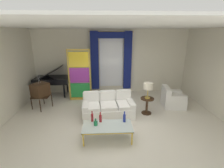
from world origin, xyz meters
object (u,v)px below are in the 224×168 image
object	(u,v)px
grand_piano	(53,79)
vintage_tv	(40,90)
stained_glass_divider	(80,76)
bottle_amber_squat	(124,118)
armchair_white	(172,99)
round_side_table	(147,104)
bottle_crystal_tall	(92,117)
bottle_blue_decanter	(100,118)
table_lamp_brass	(148,87)
bottle_ruby_flask	(96,123)
peacock_figurine	(91,98)
coffee_table	(107,127)
couch_white_long	(108,107)

from	to	relation	value
grand_piano	vintage_tv	bearing A→B (deg)	-93.13
vintage_tv	stained_glass_divider	bearing A→B (deg)	28.76
bottle_amber_squat	armchair_white	distance (m)	2.81
stained_glass_divider	round_side_table	xyz separation A→B (m)	(2.57, -1.42, -0.70)
bottle_crystal_tall	stained_glass_divider	world-z (taller)	stained_glass_divider
bottle_blue_decanter	bottle_crystal_tall	size ratio (longest dim) A/B	0.93
table_lamp_brass	round_side_table	bearing A→B (deg)	90.00
bottle_ruby_flask	armchair_white	bearing A→B (deg)	33.65
peacock_figurine	round_side_table	xyz separation A→B (m)	(2.08, -0.99, 0.14)
vintage_tv	coffee_table	bearing A→B (deg)	-39.77
coffee_table	grand_piano	size ratio (longest dim) A/B	0.90
stained_glass_divider	peacock_figurine	size ratio (longest dim) A/B	3.67
grand_piano	couch_white_long	bearing A→B (deg)	-39.94
vintage_tv	grand_piano	world-z (taller)	grand_piano
bottle_crystal_tall	bottle_amber_squat	distance (m)	0.91
bottle_ruby_flask	round_side_table	bearing A→B (deg)	38.04
bottle_amber_squat	peacock_figurine	distance (m)	2.52
couch_white_long	peacock_figurine	world-z (taller)	couch_white_long
grand_piano	bottle_crystal_tall	bearing A→B (deg)	-58.02
round_side_table	couch_white_long	bearing A→B (deg)	-177.86
stained_glass_divider	round_side_table	size ratio (longest dim) A/B	3.70
bottle_crystal_tall	stained_glass_divider	xyz separation A→B (m)	(-0.68, 2.60, 0.51)
coffee_table	bottle_amber_squat	xyz separation A→B (m)	(0.48, 0.18, 0.16)
vintage_tv	peacock_figurine	bearing A→B (deg)	10.18
bottle_blue_decanter	stained_glass_divider	size ratio (longest dim) A/B	0.14
armchair_white	bottle_amber_squat	bearing A→B (deg)	-139.60
bottle_blue_decanter	round_side_table	distance (m)	2.06
peacock_figurine	armchair_white	bearing A→B (deg)	-7.56
armchair_white	round_side_table	world-z (taller)	armchair_white
bottle_crystal_tall	bottle_amber_squat	xyz separation A→B (m)	(0.91, -0.07, -0.00)
bottle_ruby_flask	peacock_figurine	size ratio (longest dim) A/B	0.34
bottle_ruby_flask	armchair_white	world-z (taller)	armchair_white
bottle_blue_decanter	peacock_figurine	bearing A→B (deg)	101.04
bottle_blue_decanter	bottle_ruby_flask	distance (m)	0.22
bottle_blue_decanter	stained_glass_divider	bearing A→B (deg)	109.20
vintage_tv	table_lamp_brass	size ratio (longest dim) A/B	2.36
armchair_white	grand_piano	size ratio (longest dim) A/B	0.61
couch_white_long	bottle_blue_decanter	xyz separation A→B (m)	(-0.24, -1.17, 0.23)
armchair_white	bottle_crystal_tall	bearing A→B (deg)	-150.12
vintage_tv	round_side_table	distance (m)	4.04
coffee_table	round_side_table	xyz separation A→B (m)	(1.46, 1.44, -0.02)
coffee_table	bottle_ruby_flask	xyz separation A→B (m)	(-0.32, 0.04, 0.10)
bottle_ruby_flask	stained_glass_divider	world-z (taller)	stained_glass_divider
bottle_blue_decanter	vintage_tv	size ratio (longest dim) A/B	0.23
bottle_ruby_flask	table_lamp_brass	size ratio (longest dim) A/B	0.36
armchair_white	coffee_table	bearing A→B (deg)	-142.61
couch_white_long	vintage_tv	bearing A→B (deg)	164.64
armchair_white	bottle_ruby_flask	bearing A→B (deg)	-146.35
couch_white_long	bottle_blue_decanter	world-z (taller)	couch_white_long
bottle_blue_decanter	bottle_ruby_flask	bearing A→B (deg)	-126.34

